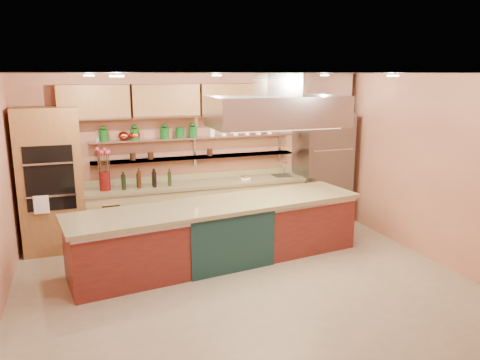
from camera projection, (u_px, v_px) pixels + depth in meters
name	position (u px, v px, depth m)	size (l,w,h in m)	color
floor	(244.00, 283.00, 6.41)	(6.00, 5.00, 0.02)	tan
ceiling	(244.00, 73.00, 5.78)	(6.00, 5.00, 0.02)	black
wall_back	(197.00, 153.00, 8.40)	(6.00, 0.04, 2.80)	tan
wall_front	(347.00, 249.00, 3.79)	(6.00, 0.04, 2.80)	tan
wall_right	(431.00, 168.00, 7.05)	(0.04, 5.00, 2.80)	tan
oven_stack	(51.00, 180.00, 7.37)	(0.95, 0.64, 2.30)	#996537
refrigerator	(322.00, 168.00, 8.89)	(0.95, 0.72, 2.10)	slate
back_counter	(200.00, 208.00, 8.31)	(3.84, 0.64, 0.93)	tan
wall_shelf_lower	(196.00, 157.00, 8.27)	(3.60, 0.26, 0.03)	#AFB2B6
wall_shelf_upper	(196.00, 138.00, 8.19)	(3.60, 0.26, 0.03)	#AFB2B6
upper_cabinets	(199.00, 100.00, 8.02)	(4.60, 0.36, 0.55)	#996537
range_hood	(277.00, 111.00, 6.93)	(2.00, 1.00, 0.45)	#AFB2B6
ceiling_downlights	(239.00, 76.00, 5.97)	(4.00, 2.80, 0.02)	#FFE5A5
island	(220.00, 233.00, 7.04)	(4.38, 0.95, 0.91)	maroon
flower_vase	(105.00, 181.00, 7.62)	(0.18, 0.18, 0.31)	#5F0F0E
oil_bottle_cluster	(147.00, 179.00, 7.84)	(0.88, 0.25, 0.28)	black
kitchen_scale	(245.00, 177.00, 8.42)	(0.16, 0.12, 0.09)	white
bar_faucet	(284.00, 169.00, 8.76)	(0.03, 0.03, 0.25)	white
copper_kettle	(123.00, 136.00, 7.78)	(0.18, 0.18, 0.14)	#CF4B2F
green_canister	(180.00, 132.00, 8.08)	(0.14, 0.14, 0.17)	#104A15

